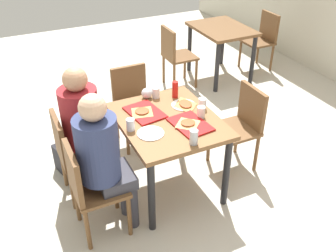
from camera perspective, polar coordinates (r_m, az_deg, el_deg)
ground_plane at (r=3.73m, az=0.00°, el=-8.85°), size 10.00×10.00×0.02m
main_table at (r=3.33m, az=0.00°, el=-0.50°), size 0.98×0.82×0.75m
chair_near_left at (r=3.42m, az=-13.96°, el=-3.60°), size 0.40×0.40×0.85m
chair_near_right at (r=3.03m, az=-11.76°, el=-8.63°), size 0.40×0.40×0.85m
chair_far_side at (r=3.77m, az=10.98°, el=0.53°), size 0.40×0.40×0.85m
chair_left_end at (r=4.10m, az=-5.28°, el=3.89°), size 0.40×0.40×0.85m
person_in_red at (r=3.30m, az=-12.17°, el=0.43°), size 0.32×0.42×1.26m
person_in_brown_jacket at (r=2.90m, az=-9.64°, el=-4.26°), size 0.32×0.42×1.26m
tray_red_near at (r=3.36m, az=-3.48°, el=2.05°), size 0.39×0.31×0.02m
tray_red_far at (r=3.19m, az=3.33°, el=0.25°), size 0.39×0.30×0.02m
paper_plate_center at (r=3.47m, az=2.32°, el=3.15°), size 0.22×0.22×0.01m
paper_plate_near_edge at (r=3.08m, az=-2.61°, el=-1.09°), size 0.22×0.22×0.01m
pizza_slice_a at (r=3.34m, az=-3.88°, el=2.19°), size 0.24×0.24×0.02m
pizza_slice_b at (r=3.17m, az=2.97°, el=0.44°), size 0.17×0.17×0.02m
pizza_slice_c at (r=3.46m, az=2.60°, el=3.27°), size 0.25×0.20×0.02m
plastic_cup_a at (r=3.41m, az=5.13°, el=3.33°), size 0.07×0.07×0.10m
plastic_cup_b at (r=3.12m, az=-5.60°, el=0.21°), size 0.07×0.07×0.10m
plastic_cup_c at (r=3.58m, az=-1.82°, el=4.99°), size 0.07×0.07×0.10m
plastic_cup_d at (r=3.28m, az=4.95°, el=2.07°), size 0.07×0.07×0.10m
soda_can at (r=2.94m, az=3.87°, el=-1.67°), size 0.07×0.07×0.12m
condiment_bottle at (r=3.57m, az=1.07°, el=5.45°), size 0.06×0.06×0.16m
foil_bundle at (r=3.57m, az=-3.19°, el=4.89°), size 0.10×0.10×0.10m
handbag at (r=3.90m, az=-14.71°, el=-5.06°), size 0.35×0.23×0.28m
background_table at (r=5.57m, az=7.96°, el=13.12°), size 0.90×0.70×0.75m
background_chair_near at (r=5.27m, az=0.98°, el=10.80°), size 0.40×0.40×0.85m
background_chair_far at (r=6.03m, az=13.92°, el=12.74°), size 0.40×0.40×0.85m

